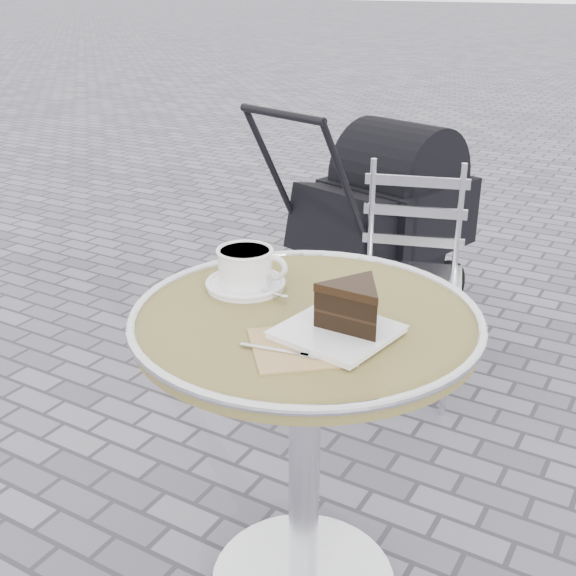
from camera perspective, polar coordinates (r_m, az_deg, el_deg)
The scene contains 5 objects.
cafe_table at distance 1.54m, azimuth 1.36°, elevation -7.63°, with size 0.72×0.72×0.74m.
cappuccino_set at distance 1.58m, azimuth -3.32°, elevation 1.39°, with size 0.20×0.17×0.09m.
cake_plate_set at distance 1.37m, azimuth 4.82°, elevation -1.88°, with size 0.29×0.33×0.11m.
bistro_chair at distance 2.52m, azimuth 9.71°, elevation 2.85°, with size 0.44×0.44×0.79m.
baby_stroller at distance 2.98m, azimuth 7.32°, elevation 5.02°, with size 0.64×0.99×0.95m.
Camera 1 is at (0.63, -1.16, 1.36)m, focal length 45.00 mm.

